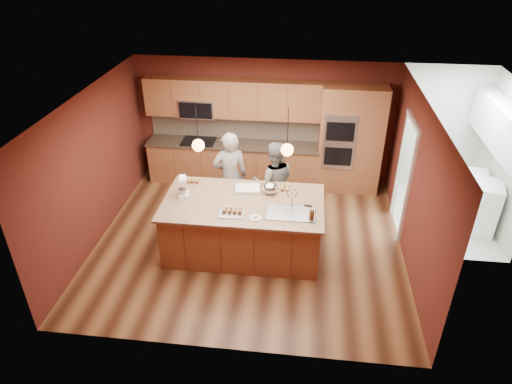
# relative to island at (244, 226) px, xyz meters

# --- Properties ---
(floor) EXTENTS (5.50, 5.50, 0.00)m
(floor) POSITION_rel_island_xyz_m (0.05, 0.26, -0.51)
(floor) COLOR #422214
(floor) RESTS_ON ground
(ceiling) EXTENTS (5.50, 5.50, 0.00)m
(ceiling) POSITION_rel_island_xyz_m (0.05, 0.26, 2.19)
(ceiling) COLOR white
(ceiling) RESTS_ON ground
(wall_back) EXTENTS (5.50, 0.00, 5.50)m
(wall_back) POSITION_rel_island_xyz_m (0.05, 2.76, 0.84)
(wall_back) COLOR #551F18
(wall_back) RESTS_ON ground
(wall_front) EXTENTS (5.50, 0.00, 5.50)m
(wall_front) POSITION_rel_island_xyz_m (0.05, -2.24, 0.84)
(wall_front) COLOR #551F18
(wall_front) RESTS_ON ground
(wall_left) EXTENTS (0.00, 5.00, 5.00)m
(wall_left) POSITION_rel_island_xyz_m (-2.70, 0.26, 0.84)
(wall_left) COLOR #551F18
(wall_left) RESTS_ON ground
(wall_right) EXTENTS (0.00, 5.00, 5.00)m
(wall_right) POSITION_rel_island_xyz_m (2.80, 0.26, 0.84)
(wall_right) COLOR #551F18
(wall_right) RESTS_ON ground
(cabinet_run) EXTENTS (3.74, 0.64, 2.30)m
(cabinet_run) POSITION_rel_island_xyz_m (-0.63, 2.51, 0.47)
(cabinet_run) COLOR brown
(cabinet_run) RESTS_ON floor
(oven_column) EXTENTS (1.30, 0.62, 2.30)m
(oven_column) POSITION_rel_island_xyz_m (1.90, 2.46, 0.64)
(oven_column) COLOR brown
(oven_column) RESTS_ON floor
(doorway_trim) EXTENTS (0.08, 1.11, 2.20)m
(doorway_trim) POSITION_rel_island_xyz_m (2.78, 1.06, 0.54)
(doorway_trim) COLOR silver
(doorway_trim) RESTS_ON wall_right
(laundry_room) EXTENTS (2.60, 2.70, 2.70)m
(laundry_room) POSITION_rel_island_xyz_m (4.40, 1.46, 1.44)
(laundry_room) COLOR silver
(laundry_room) RESTS_ON ground
(pendant_left) EXTENTS (0.20, 0.20, 0.80)m
(pendant_left) POSITION_rel_island_xyz_m (-0.72, 0.00, 1.49)
(pendant_left) COLOR black
(pendant_left) RESTS_ON ceiling
(pendant_right) EXTENTS (0.20, 0.20, 0.80)m
(pendant_right) POSITION_rel_island_xyz_m (0.69, 0.00, 1.49)
(pendant_right) COLOR black
(pendant_right) RESTS_ON ceiling
(island) EXTENTS (2.71, 1.52, 1.38)m
(island) POSITION_rel_island_xyz_m (0.00, 0.00, 0.00)
(island) COLOR brown
(island) RESTS_ON floor
(person_left) EXTENTS (0.75, 0.60, 1.81)m
(person_left) POSITION_rel_island_xyz_m (-0.41, 1.01, 0.39)
(person_left) COLOR black
(person_left) RESTS_ON floor
(person_right) EXTENTS (0.90, 0.75, 1.65)m
(person_right) POSITION_rel_island_xyz_m (0.42, 1.01, 0.32)
(person_right) COLOR slate
(person_right) RESTS_ON floor
(stand_mixer) EXTENTS (0.24, 0.29, 0.34)m
(stand_mixer) POSITION_rel_island_xyz_m (-1.06, 0.09, 0.64)
(stand_mixer) COLOR white
(stand_mixer) RESTS_ON island
(sheet_cake) EXTENTS (0.53, 0.42, 0.05)m
(sheet_cake) POSITION_rel_island_xyz_m (0.01, 0.41, 0.51)
(sheet_cake) COLOR silver
(sheet_cake) RESTS_ON island
(cooling_rack) EXTENTS (0.40, 0.30, 0.02)m
(cooling_rack) POSITION_rel_island_xyz_m (-0.15, -0.40, 0.50)
(cooling_rack) COLOR silver
(cooling_rack) RESTS_ON island
(mixing_bowl) EXTENTS (0.26, 0.26, 0.22)m
(mixing_bowl) POSITION_rel_island_xyz_m (0.41, 0.33, 0.59)
(mixing_bowl) COLOR #B1B4B8
(mixing_bowl) RESTS_ON island
(plate) EXTENTS (0.20, 0.20, 0.01)m
(plate) POSITION_rel_island_xyz_m (0.25, -0.47, 0.50)
(plate) COLOR white
(plate) RESTS_ON island
(tumbler) EXTENTS (0.08, 0.08, 0.16)m
(tumbler) POSITION_rel_island_xyz_m (1.14, -0.40, 0.57)
(tumbler) COLOR #361A0A
(tumbler) RESTS_ON island
(phone) EXTENTS (0.14, 0.10, 0.01)m
(phone) POSITION_rel_island_xyz_m (1.08, -0.02, 0.49)
(phone) COLOR black
(phone) RESTS_ON island
(cupcakes_left) EXTENTS (0.29, 0.15, 0.07)m
(cupcakes_left) POSITION_rel_island_xyz_m (-1.05, 0.56, 0.52)
(cupcakes_left) COLOR tan
(cupcakes_left) RESTS_ON island
(cupcakes_rack) EXTENTS (0.34, 0.17, 0.08)m
(cupcakes_rack) POSITION_rel_island_xyz_m (-0.14, -0.36, 0.54)
(cupcakes_rack) COLOR tan
(cupcakes_rack) RESTS_ON island
(cupcakes_right) EXTENTS (0.17, 0.25, 0.07)m
(cupcakes_right) POSITION_rel_island_xyz_m (0.66, 0.52, 0.53)
(cupcakes_right) COLOR tan
(cupcakes_right) RESTS_ON island
(washer) EXTENTS (0.76, 0.77, 0.99)m
(washer) POSITION_rel_island_xyz_m (4.27, 1.15, -0.02)
(washer) COLOR white
(washer) RESTS_ON floor
(dryer) EXTENTS (0.63, 0.64, 0.89)m
(dryer) POSITION_rel_island_xyz_m (4.24, 1.73, -0.06)
(dryer) COLOR white
(dryer) RESTS_ON floor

